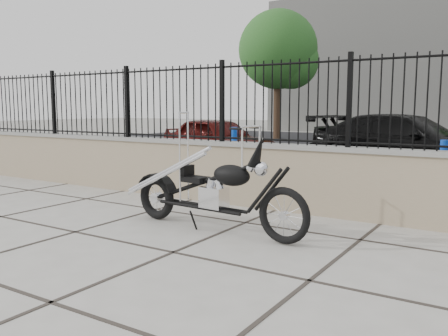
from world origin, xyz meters
TOP-DOWN VIEW (x-y plane):
  - ground_plane at (0.00, 0.00)m, footprint 90.00×90.00m
  - parking_lot at (0.00, 12.50)m, footprint 30.00×30.00m
  - retaining_wall at (0.00, 2.50)m, footprint 14.00×0.36m
  - iron_fence at (0.00, 2.50)m, footprint 14.00×0.08m
  - chopper_motorcycle at (-0.18, 0.97)m, footprint 2.46×0.63m
  - car_red at (-4.03, 6.99)m, footprint 3.87×2.42m
  - car_black at (0.70, 7.79)m, footprint 4.86×2.73m
  - bollard_a at (-2.25, 4.94)m, footprint 0.15×0.15m
  - bollard_b at (1.91, 4.51)m, footprint 0.15×0.15m
  - tree_left at (-6.87, 16.45)m, footprint 3.62×3.62m

SIDE VIEW (x-z plane):
  - ground_plane at x=0.00m, z-range 0.00..0.00m
  - parking_lot at x=0.00m, z-range 0.00..0.00m
  - retaining_wall at x=0.00m, z-range 0.00..0.96m
  - bollard_b at x=1.91m, z-range 0.00..0.97m
  - bollard_a at x=-2.25m, z-range 0.00..1.07m
  - car_red at x=-4.03m, z-range 0.00..1.23m
  - car_black at x=0.70m, z-range 0.00..1.33m
  - chopper_motorcycle at x=-0.18m, z-range 0.00..1.46m
  - iron_fence at x=0.00m, z-range 0.96..2.16m
  - tree_left at x=-6.87m, z-range 1.22..7.34m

